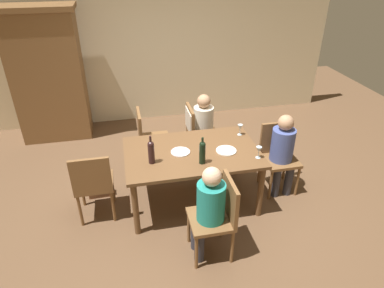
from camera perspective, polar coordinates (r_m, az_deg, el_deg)
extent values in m
plane|color=brown|center=(4.58, 0.00, -9.30)|extent=(10.00, 10.00, 0.00)
cube|color=beige|center=(6.43, -5.31, 15.90)|extent=(6.40, 0.12, 2.70)
cube|color=brown|center=(6.15, -22.87, 10.12)|extent=(1.10, 0.56, 2.10)
cube|color=brown|center=(5.91, -25.05, 20.04)|extent=(1.18, 0.62, 0.08)
cube|color=brown|center=(4.15, 0.00, -1.43)|extent=(1.63, 1.05, 0.04)
cylinder|color=brown|center=(3.94, -9.43, -10.70)|extent=(0.07, 0.07, 0.71)
cylinder|color=brown|center=(4.21, 11.41, -7.85)|extent=(0.07, 0.07, 0.71)
cylinder|color=brown|center=(4.67, -10.19, -3.51)|extent=(0.07, 0.07, 0.71)
cylinder|color=brown|center=(4.91, 7.43, -1.52)|extent=(0.07, 0.07, 0.71)
cylinder|color=brown|center=(4.74, 17.23, -6.02)|extent=(0.04, 0.04, 0.44)
cylinder|color=brown|center=(4.58, 13.01, -6.73)|extent=(0.04, 0.04, 0.44)
cylinder|color=brown|center=(5.01, 15.26, -3.56)|extent=(0.04, 0.04, 0.44)
cylinder|color=brown|center=(4.86, 11.24, -4.14)|extent=(0.04, 0.04, 0.44)
cube|color=brown|center=(4.66, 14.55, -2.65)|extent=(0.44, 0.44, 0.04)
cube|color=brown|center=(4.69, 13.90, 1.10)|extent=(0.44, 0.04, 0.44)
cylinder|color=brown|center=(3.62, 0.73, -17.76)|extent=(0.04, 0.04, 0.44)
cylinder|color=brown|center=(3.88, -0.54, -13.70)|extent=(0.04, 0.04, 0.44)
cylinder|color=brown|center=(3.70, 6.75, -16.73)|extent=(0.04, 0.04, 0.44)
cylinder|color=brown|center=(3.95, 5.01, -12.85)|extent=(0.04, 0.04, 0.44)
cube|color=brown|center=(3.61, 3.09, -12.52)|extent=(0.44, 0.44, 0.04)
cube|color=brown|center=(3.50, 6.40, -9.10)|extent=(0.04, 0.44, 0.44)
cylinder|color=brown|center=(5.45, 3.32, 0.46)|extent=(0.04, 0.04, 0.44)
cylinder|color=brown|center=(5.13, 4.41, -1.58)|extent=(0.04, 0.04, 0.44)
cylinder|color=brown|center=(5.37, -0.60, 0.05)|extent=(0.04, 0.04, 0.44)
cylinder|color=brown|center=(5.05, 0.26, -2.05)|extent=(0.04, 0.04, 0.44)
cube|color=brown|center=(5.13, 1.89, 1.56)|extent=(0.44, 0.44, 0.04)
cube|color=brown|center=(4.98, -0.31, 3.76)|extent=(0.04, 0.44, 0.44)
cube|color=beige|center=(4.97, -0.31, 3.99)|extent=(0.07, 0.40, 0.31)
cylinder|color=brown|center=(5.32, -4.35, -0.35)|extent=(0.04, 0.04, 0.44)
cylinder|color=brown|center=(5.00, -3.72, -2.50)|extent=(0.04, 0.04, 0.44)
cylinder|color=brown|center=(5.29, -8.42, -0.78)|extent=(0.04, 0.04, 0.44)
cylinder|color=brown|center=(4.97, -8.05, -2.98)|extent=(0.04, 0.04, 0.44)
cube|color=brown|center=(5.02, -6.28, 0.72)|extent=(0.44, 0.44, 0.04)
cube|color=brown|center=(4.90, -8.76, 2.92)|extent=(0.04, 0.44, 0.44)
cylinder|color=brown|center=(4.58, -17.91, -7.55)|extent=(0.04, 0.04, 0.44)
cylinder|color=brown|center=(4.54, -13.14, -7.11)|extent=(0.04, 0.04, 0.44)
cylinder|color=brown|center=(4.28, -18.23, -10.60)|extent=(0.04, 0.04, 0.44)
cylinder|color=brown|center=(4.24, -13.08, -10.15)|extent=(0.04, 0.04, 0.44)
cube|color=brown|center=(4.26, -16.03, -6.28)|extent=(0.44, 0.44, 0.04)
cube|color=brown|center=(3.96, -16.60, -5.15)|extent=(0.44, 0.04, 0.44)
cylinder|color=#33333D|center=(4.72, 15.89, -5.76)|extent=(0.11, 0.11, 0.46)
cylinder|color=#33333D|center=(4.65, 13.91, -6.08)|extent=(0.11, 0.11, 0.46)
cylinder|color=#475699|center=(4.55, 14.91, -0.23)|extent=(0.30, 0.30, 0.46)
sphere|color=tan|center=(4.40, 15.46, 3.47)|extent=(0.20, 0.20, 0.20)
cylinder|color=#33333D|center=(3.69, 1.23, -16.37)|extent=(0.11, 0.11, 0.46)
cylinder|color=#33333D|center=(3.81, 0.61, -14.52)|extent=(0.11, 0.11, 0.46)
cylinder|color=teal|center=(3.47, 3.19, -9.81)|extent=(0.29, 0.29, 0.44)
sphere|color=beige|center=(3.27, 3.35, -5.51)|extent=(0.19, 0.19, 0.19)
cylinder|color=#33333D|center=(5.34, 3.05, -0.03)|extent=(0.11, 0.11, 0.46)
cylinder|color=#33333D|center=(5.20, 3.54, -0.97)|extent=(0.11, 0.11, 0.46)
cylinder|color=beige|center=(5.03, 1.93, 3.81)|extent=(0.29, 0.29, 0.45)
sphere|color=tan|center=(4.89, 2.00, 7.19)|extent=(0.19, 0.19, 0.19)
cylinder|color=black|center=(3.89, -6.82, -1.70)|extent=(0.07, 0.07, 0.23)
sphere|color=black|center=(3.83, -6.94, -0.07)|extent=(0.07, 0.07, 0.07)
cylinder|color=black|center=(3.80, -6.99, 0.67)|extent=(0.03, 0.03, 0.10)
cylinder|color=black|center=(3.86, 1.74, -1.75)|extent=(0.07, 0.07, 0.23)
sphere|color=black|center=(3.80, 1.77, -0.12)|extent=(0.07, 0.07, 0.07)
cylinder|color=black|center=(3.77, 1.78, 0.53)|extent=(0.03, 0.03, 0.08)
cylinder|color=silver|center=(4.55, 7.97, 1.58)|extent=(0.06, 0.06, 0.00)
cylinder|color=silver|center=(4.53, 8.01, 1.99)|extent=(0.01, 0.01, 0.07)
cone|color=silver|center=(4.50, 8.07, 2.80)|extent=(0.07, 0.07, 0.07)
cylinder|color=silver|center=(4.09, 10.99, -2.25)|extent=(0.06, 0.06, 0.00)
cylinder|color=silver|center=(4.07, 11.04, -1.81)|extent=(0.01, 0.01, 0.07)
cone|color=silver|center=(4.03, 11.14, -0.93)|extent=(0.07, 0.07, 0.07)
cylinder|color=white|center=(4.16, 5.75, -1.10)|extent=(0.25, 0.25, 0.01)
cylinder|color=white|center=(4.11, -1.94, -1.36)|extent=(0.23, 0.23, 0.01)
cube|color=brown|center=(4.75, -15.31, -7.25)|extent=(0.28, 0.13, 0.22)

